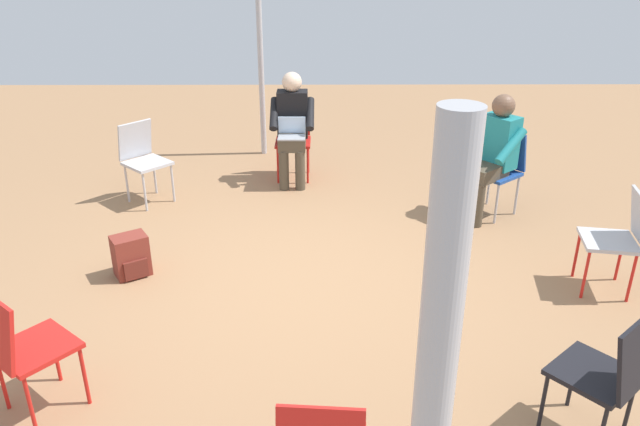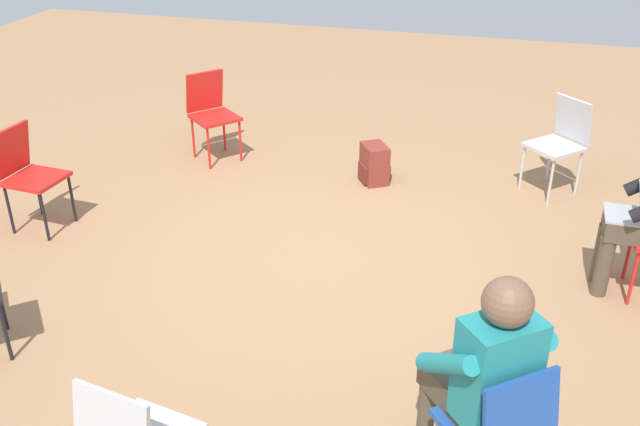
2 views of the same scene
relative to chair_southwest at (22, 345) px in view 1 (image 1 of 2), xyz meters
The scene contains 11 objects.
ground_plane 2.24m from the chair_southwest, 43.69° to the left, with size 14.35×14.35×0.00m, color #99704C.
chair_southwest is the anchor object (origin of this frame).
chair_northwest 3.25m from the chair_southwest, 92.28° to the left, with size 0.59×0.58×0.85m.
chair_east 4.29m from the chair_southwest, 18.92° to the left, with size 0.50×0.46×0.85m.
chair_southeast 3.28m from the chair_southwest, ahead, with size 0.58×0.59×0.85m.
chair_northeast 4.59m from the chair_southwest, 39.59° to the left, with size 0.58×0.58×0.85m.
chair_north 4.22m from the chair_southwest, 70.28° to the left, with size 0.40×0.44×0.85m.
person_with_laptop 4.06m from the chair_southwest, 69.49° to the left, with size 0.49×0.52×1.24m.
person_in_teal 4.43m from the chair_southwest, 39.59° to the left, with size 0.63×0.63×1.24m.
backpack_near_laptop_user 1.69m from the chair_southwest, 85.26° to the left, with size 0.34×0.32×0.36m.
tent_pole_near 4.94m from the chair_southwest, 78.07° to the left, with size 0.07×0.07×2.42m, color #B2B2B7.
Camera 1 is at (0.12, -4.45, 2.67)m, focal length 35.00 mm.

